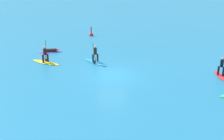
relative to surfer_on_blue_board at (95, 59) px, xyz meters
name	(u,v)px	position (x,y,z in m)	size (l,w,h in m)	color
ground_plane	(112,75)	(2.20, -2.80, -0.41)	(120.00, 120.00, 0.00)	#1E6B93
surfer_on_blue_board	(95,59)	(0.00, 0.00, 0.00)	(2.88, 2.13, 2.07)	#1E8CD1
surfer_on_purple_board	(51,51)	(-5.47, 2.24, -0.27)	(2.55, 1.41, 0.39)	purple
surfer_on_red_board	(221,71)	(11.59, -1.17, 0.07)	(1.17, 2.62, 2.27)	red
surfer_on_yellow_board	(45,59)	(-4.74, -0.95, 0.03)	(3.22, 1.61, 2.17)	yellow
marker_buoy	(91,34)	(-2.81, 9.30, -0.21)	(0.48, 0.48, 1.27)	red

